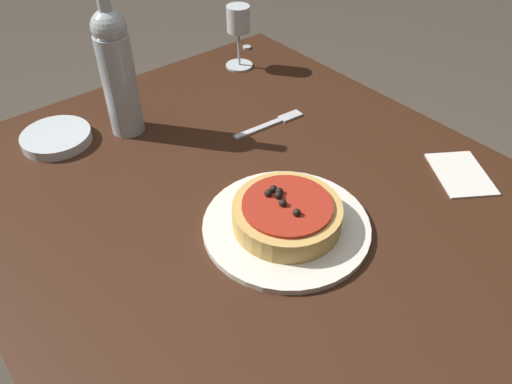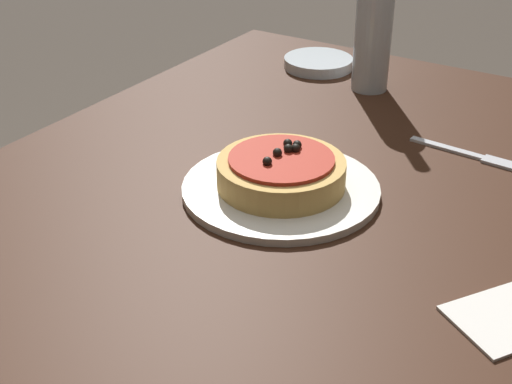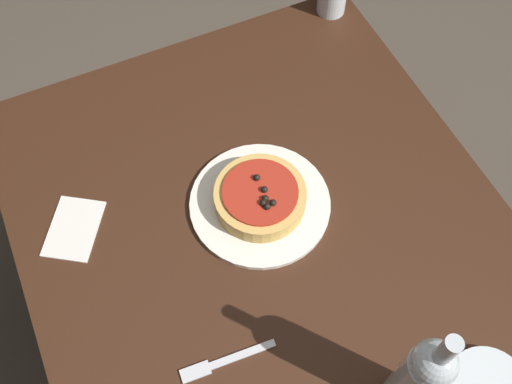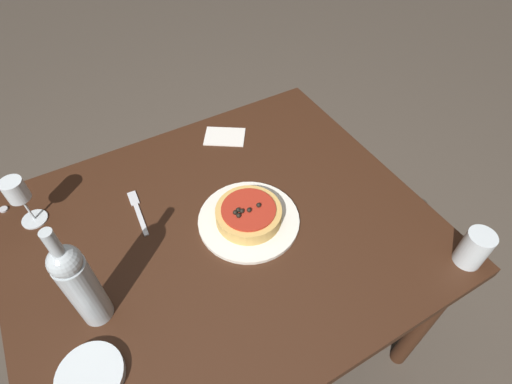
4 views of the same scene
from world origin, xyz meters
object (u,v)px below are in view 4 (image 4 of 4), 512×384
wine_bottle (80,284)px  side_bowl (90,376)px  wine_glass (17,194)px  water_cup (474,248)px  dinner_plate (249,220)px  dining_table (223,247)px  fork (137,210)px  bottle_cap (4,209)px  pizza (249,214)px

wine_bottle → side_bowl: bearing=-110.8°
wine_glass → water_cup: (1.00, -0.73, -0.06)m
dinner_plate → side_bowl: 0.56m
side_bowl → dinner_plate: bearing=22.1°
dinner_plate → dining_table: bearing=171.7°
dinner_plate → fork: size_ratio=1.62×
side_bowl → bottle_cap: side_bowl is taller
dining_table → dinner_plate: size_ratio=3.98×
dining_table → wine_glass: wine_glass is taller
water_cup → wine_glass: bearing=143.8°
pizza → wine_bottle: size_ratio=0.57×
wine_glass → wine_bottle: size_ratio=0.49×
wine_bottle → fork: size_ratio=1.84×
pizza → bottle_cap: bearing=146.9°
wine_glass → fork: 0.32m
bottle_cap → side_bowl: bearing=-80.2°
wine_glass → bottle_cap: (-0.08, 0.09, -0.11)m
fork → dining_table: bearing=-131.3°
dinner_plate → bottle_cap: 0.74m
pizza → bottle_cap: (-0.62, 0.41, -0.03)m
water_cup → side_bowl: size_ratio=0.76×
fork → bottle_cap: bottle_cap is taller
wine_bottle → water_cup: size_ratio=2.99×
dining_table → side_bowl: side_bowl is taller
side_bowl → fork: (0.24, 0.41, -0.01)m
dinner_plate → side_bowl: bearing=-157.9°
dining_table → pizza: size_ratio=6.17×
dinner_plate → water_cup: (0.45, -0.41, 0.05)m
dinner_plate → pizza: size_ratio=1.55×
dinner_plate → wine_bottle: wine_bottle is taller
wine_bottle → bottle_cap: size_ratio=14.16×
wine_glass → bottle_cap: 0.16m
pizza → wine_bottle: (-0.46, -0.06, 0.11)m
wine_glass → fork: (0.28, -0.12, -0.12)m
dinner_plate → water_cup: bearing=-42.4°
dinner_plate → wine_bottle: 0.49m
dining_table → water_cup: size_ratio=10.46×
wine_glass → water_cup: 1.24m
pizza → side_bowl: 0.56m
dinner_plate → pizza: bearing=-170.7°
pizza → side_bowl: (-0.52, -0.21, -0.02)m
wine_bottle → side_bowl: size_ratio=2.28×
bottle_cap → fork: bearing=-30.0°
dinner_plate → pizza: 0.03m
bottle_cap → dinner_plate: bearing=-33.1°
dinner_plate → fork: bearing=143.2°
dining_table → wine_bottle: 0.45m
dining_table → wine_bottle: size_ratio=3.50×
fork → pizza: bearing=-122.6°
bottle_cap → water_cup: bearing=-37.3°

